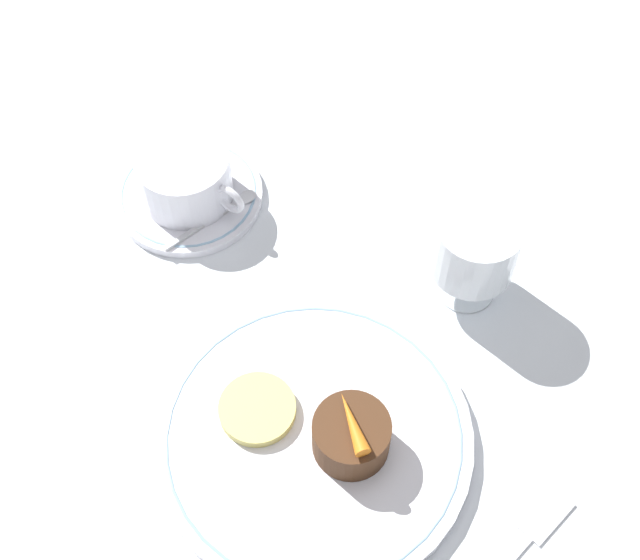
{
  "coord_description": "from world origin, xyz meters",
  "views": [
    {
      "loc": [
        0.18,
        -0.29,
        0.73
      ],
      "look_at": [
        -0.06,
        0.08,
        0.04
      ],
      "focal_mm": 50.0,
      "sensor_mm": 36.0,
      "label": 1
    }
  ],
  "objects_px": {
    "coffee_cup": "(185,176)",
    "fork": "(512,556)",
    "wine_glass": "(475,250)",
    "dinner_plate": "(314,438)",
    "dessert_cake": "(351,436)"
  },
  "relations": [
    {
      "from": "coffee_cup",
      "to": "fork",
      "type": "bearing_deg",
      "value": -18.18
    },
    {
      "from": "wine_glass",
      "to": "fork",
      "type": "distance_m",
      "value": 0.27
    },
    {
      "from": "dinner_plate",
      "to": "dessert_cake",
      "type": "distance_m",
      "value": 0.04
    },
    {
      "from": "coffee_cup",
      "to": "dinner_plate",
      "type": "bearing_deg",
      "value": -30.65
    },
    {
      "from": "coffee_cup",
      "to": "wine_glass",
      "type": "bearing_deg",
      "value": 11.81
    },
    {
      "from": "coffee_cup",
      "to": "wine_glass",
      "type": "distance_m",
      "value": 0.3
    },
    {
      "from": "coffee_cup",
      "to": "dessert_cake",
      "type": "xyz_separation_m",
      "value": [
        0.29,
        -0.14,
        -0.01
      ]
    },
    {
      "from": "dinner_plate",
      "to": "fork",
      "type": "height_order",
      "value": "dinner_plate"
    },
    {
      "from": "coffee_cup",
      "to": "fork",
      "type": "relative_size",
      "value": 0.65
    },
    {
      "from": "coffee_cup",
      "to": "wine_glass",
      "type": "height_order",
      "value": "wine_glass"
    },
    {
      "from": "coffee_cup",
      "to": "dessert_cake",
      "type": "bearing_deg",
      "value": -26.33
    },
    {
      "from": "coffee_cup",
      "to": "fork",
      "type": "xyz_separation_m",
      "value": [
        0.45,
        -0.15,
        -0.04
      ]
    },
    {
      "from": "fork",
      "to": "dinner_plate",
      "type": "bearing_deg",
      "value": -178.51
    },
    {
      "from": "dinner_plate",
      "to": "wine_glass",
      "type": "distance_m",
      "value": 0.22
    },
    {
      "from": "dinner_plate",
      "to": "fork",
      "type": "xyz_separation_m",
      "value": [
        0.19,
        0.0,
        -0.01
      ]
    }
  ]
}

